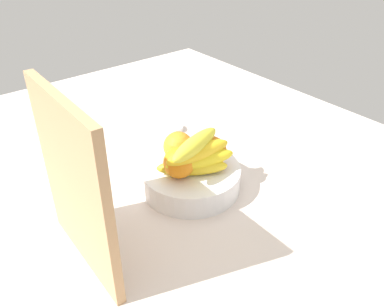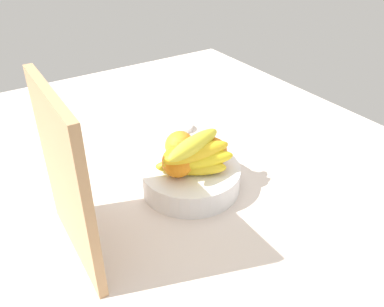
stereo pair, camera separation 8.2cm
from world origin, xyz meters
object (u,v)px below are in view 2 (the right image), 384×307
at_px(fruit_bowl, 192,177).
at_px(orange_center, 212,152).
at_px(banana_bunch, 195,156).
at_px(orange_front_left, 179,146).
at_px(jar_lid, 182,127).
at_px(orange_front_right, 178,162).
at_px(cutting_board, 66,180).

relative_size(fruit_bowl, orange_center, 3.26).
bearing_deg(banana_bunch, orange_center, -78.82).
xyz_separation_m(orange_front_left, jar_lid, (0.22, -0.15, -0.09)).
distance_m(orange_front_right, cutting_board, 0.28).
distance_m(orange_center, banana_bunch, 0.06).
bearing_deg(orange_center, jar_lid, -17.81).
bearing_deg(orange_center, cutting_board, 95.70).
bearing_deg(cutting_board, orange_front_right, -79.13).
relative_size(orange_front_right, cutting_board, 0.21).
distance_m(fruit_bowl, banana_bunch, 0.09).
relative_size(orange_center, jar_lid, 1.15).
bearing_deg(cutting_board, fruit_bowl, -78.40).
bearing_deg(fruit_bowl, orange_front_right, 104.16).
bearing_deg(orange_front_right, jar_lid, -33.32).
height_order(orange_center, jar_lid, orange_center).
height_order(orange_front_left, orange_front_right, same).
xyz_separation_m(orange_front_right, jar_lid, (0.28, -0.18, -0.09)).
xyz_separation_m(orange_front_left, banana_bunch, (-0.08, 0.00, 0.02)).
distance_m(fruit_bowl, jar_lid, 0.30).
bearing_deg(fruit_bowl, orange_center, -112.90).
bearing_deg(orange_front_left, banana_bunch, 176.45).
bearing_deg(orange_front_right, cutting_board, 99.21).
relative_size(fruit_bowl, cutting_board, 0.69).
height_order(fruit_bowl, orange_front_left, orange_front_left).
bearing_deg(cutting_board, orange_front_left, -69.49).
bearing_deg(banana_bunch, orange_front_right, 60.66).
relative_size(orange_front_left, cutting_board, 0.21).
bearing_deg(banana_bunch, orange_front_left, -3.55).
bearing_deg(orange_center, orange_front_left, 37.46).
xyz_separation_m(orange_front_right, cutting_board, (-0.04, 0.27, 0.08)).
height_order(orange_front_left, jar_lid, orange_front_left).
bearing_deg(orange_front_right, banana_bunch, -119.34).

